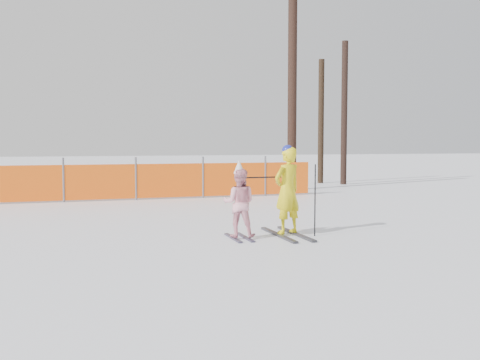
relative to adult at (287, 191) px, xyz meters
name	(u,v)px	position (x,y,z in m)	size (l,w,h in m)	color
ground	(249,240)	(-0.81, -0.24, -0.81)	(120.00, 120.00, 0.00)	white
adult	(287,191)	(0.00, 0.00, 0.00)	(0.66, 1.59, 1.63)	black
child	(239,202)	(-0.92, -0.03, -0.17)	(0.70, 0.89, 1.38)	black
ski_poles	(298,192)	(0.14, -0.14, -0.02)	(1.25, 0.22, 1.29)	black
safety_fence	(12,184)	(-5.24, 6.84, -0.25)	(17.49, 0.06, 1.25)	#595960
tree_trunks	(314,106)	(5.05, 9.64, 2.23)	(3.26, 2.90, 6.69)	black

